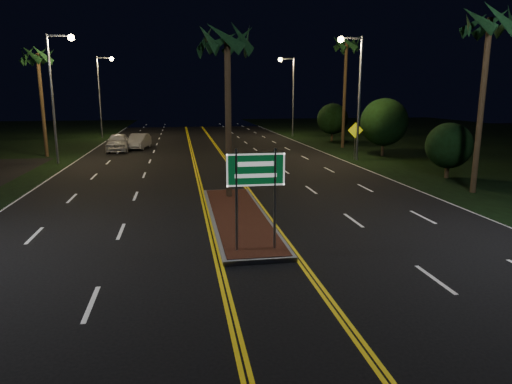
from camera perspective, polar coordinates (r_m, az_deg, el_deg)
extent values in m
plane|color=black|center=(12.01, 2.23, -12.24)|extent=(120.00, 120.00, 0.00)
cube|color=gray|center=(18.50, -2.18, -3.14)|extent=(2.25, 10.25, 0.15)
cube|color=#592819|center=(18.47, -2.19, -2.88)|extent=(2.00, 10.00, 0.02)
cylinder|color=gray|center=(13.97, -2.46, -1.11)|extent=(0.08, 0.08, 3.20)
cylinder|color=gray|center=(14.16, 2.36, -0.93)|extent=(0.08, 0.08, 3.20)
cube|color=#07471E|center=(13.87, -0.03, 2.80)|extent=(1.80, 0.04, 1.00)
cube|color=white|center=(13.84, -0.01, 2.79)|extent=(1.80, 0.01, 1.00)
cylinder|color=gray|center=(35.78, -24.10, 10.42)|extent=(0.18, 0.18, 9.00)
cube|color=gray|center=(35.80, -23.43, 17.48)|extent=(1.60, 0.12, 0.12)
sphere|color=#FFCD72|center=(35.62, -22.11, 17.45)|extent=(0.44, 0.44, 0.44)
cylinder|color=gray|center=(55.39, -18.99, 11.08)|extent=(0.18, 0.18, 9.00)
cube|color=gray|center=(55.40, -18.46, 15.63)|extent=(1.60, 0.12, 0.12)
sphere|color=#FFCD72|center=(55.29, -17.60, 15.58)|extent=(0.44, 0.44, 0.44)
cylinder|color=gray|center=(35.28, 12.78, 11.16)|extent=(0.18, 0.18, 9.00)
cube|color=gray|center=(35.20, 11.86, 18.30)|extent=(1.60, 0.12, 0.12)
sphere|color=#FFCD72|center=(34.92, 10.56, 18.23)|extent=(0.44, 0.44, 0.44)
cylinder|color=gray|center=(54.34, 4.68, 11.68)|extent=(0.18, 0.18, 9.00)
cube|color=gray|center=(54.29, 3.91, 16.28)|extent=(1.60, 0.12, 0.12)
sphere|color=#FFCD72|center=(54.10, 3.05, 16.20)|extent=(0.44, 0.44, 0.44)
cylinder|color=#382819|center=(21.35, -3.49, 8.92)|extent=(0.28, 0.28, 7.50)
cylinder|color=#382819|center=(40.12, -25.15, 9.69)|extent=(0.28, 0.28, 8.00)
cylinder|color=#382819|center=(25.43, 26.32, 9.35)|extent=(0.28, 0.28, 8.50)
cylinder|color=#382819|center=(43.39, 11.00, 11.70)|extent=(0.28, 0.28, 9.50)
cylinder|color=#382819|center=(29.64, 22.74, 2.49)|extent=(0.24, 0.24, 0.90)
sphere|color=black|center=(29.45, 22.98, 5.37)|extent=(2.70, 2.70, 2.70)
cylinder|color=#382819|center=(38.56, 15.54, 5.31)|extent=(0.24, 0.24, 1.26)
sphere|color=black|center=(38.38, 15.72, 8.42)|extent=(3.78, 3.78, 3.78)
cylinder|color=#382819|center=(49.58, 9.47, 6.92)|extent=(0.24, 0.24, 1.08)
sphere|color=black|center=(49.45, 9.54, 9.00)|extent=(3.24, 3.24, 3.24)
imported|color=silver|center=(42.01, -16.88, 6.15)|extent=(2.54, 5.57, 1.83)
imported|color=#B7B8C1|center=(43.50, -14.46, 6.32)|extent=(2.82, 5.03, 1.58)
cylinder|color=gray|center=(35.91, 12.24, 5.96)|extent=(0.07, 0.07, 2.45)
cube|color=#FDFC0D|center=(35.80, 12.32, 7.55)|extent=(1.18, 0.07, 1.18)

